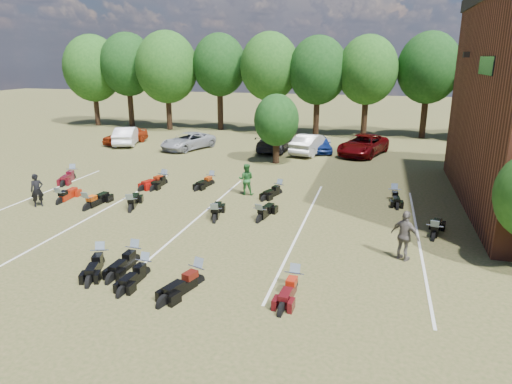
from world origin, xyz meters
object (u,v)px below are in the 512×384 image
(motorcycle_7, at_px, (60,203))
(person_black, at_px, (37,190))
(motorcycle_14, at_px, (73,179))
(car_4, at_px, (320,144))
(motorcycle_3, at_px, (101,265))
(car_0, at_px, (125,135))
(person_green, at_px, (246,179))
(person_grey, at_px, (405,236))

(motorcycle_7, bearing_deg, person_black, 39.59)
(motorcycle_14, bearing_deg, person_black, -87.55)
(motorcycle_14, bearing_deg, car_4, 25.68)
(person_black, xyz_separation_m, motorcycle_3, (7.04, -5.23, -0.86))
(car_0, distance_m, motorcycle_14, 12.23)
(car_4, height_order, motorcycle_14, car_4)
(person_green, relative_size, motorcycle_3, 0.81)
(car_4, bearing_deg, car_0, 165.17)
(motorcycle_7, xyz_separation_m, motorcycle_14, (-2.53, 4.52, 0.00))
(person_green, xyz_separation_m, motorcycle_7, (-8.97, -4.13, -0.88))
(car_0, xyz_separation_m, motorcycle_14, (3.19, -11.78, -0.75))
(car_0, bearing_deg, car_4, 16.19)
(person_black, bearing_deg, car_4, 10.00)
(person_grey, height_order, motorcycle_7, person_grey)
(person_black, xyz_separation_m, person_green, (9.68, 4.84, 0.02))
(car_0, distance_m, car_4, 17.08)
(car_4, relative_size, motorcycle_14, 1.65)
(motorcycle_14, bearing_deg, motorcycle_3, -66.44)
(motorcycle_7, relative_size, motorcycle_14, 0.95)
(car_0, height_order, motorcycle_14, car_0)
(car_4, xyz_separation_m, person_green, (-2.37, -13.05, 0.22))
(person_grey, distance_m, motorcycle_7, 17.32)
(person_green, relative_size, motorcycle_14, 0.75)
(car_0, height_order, car_4, car_0)
(motorcycle_7, distance_m, motorcycle_14, 5.18)
(car_0, distance_m, motorcycle_7, 17.29)
(person_black, distance_m, motorcycle_14, 5.60)
(person_green, xyz_separation_m, motorcycle_3, (-2.64, -10.07, -0.88))
(car_4, height_order, person_green, person_green)
(car_4, height_order, person_black, person_black)
(car_0, bearing_deg, person_black, -60.37)
(motorcycle_7, height_order, motorcycle_14, motorcycle_14)
(car_0, height_order, person_green, person_green)
(person_green, distance_m, motorcycle_14, 11.54)
(motorcycle_7, bearing_deg, person_green, -160.39)
(car_4, relative_size, person_black, 2.25)
(person_green, relative_size, person_grey, 0.91)
(car_0, distance_m, person_grey, 29.61)
(motorcycle_7, bearing_deg, motorcycle_3, 131.70)
(motorcycle_7, bearing_deg, motorcycle_14, -65.84)
(car_4, bearing_deg, person_black, -141.76)
(car_0, relative_size, person_grey, 2.27)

